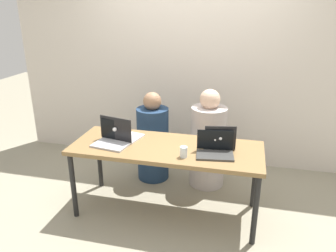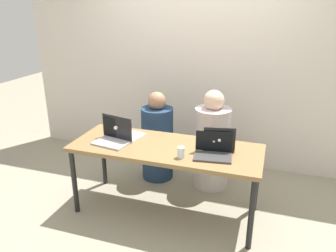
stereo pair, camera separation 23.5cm
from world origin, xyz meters
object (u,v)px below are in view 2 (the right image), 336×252
object	(u,v)px
water_glass_right	(181,153)
laptop_back_left	(123,132)
laptop_front_left	(113,138)
person_on_left	(157,141)
laptop_front_right	(213,151)
person_on_right	(212,145)
laptop_back_right	(219,143)

from	to	relation	value
water_glass_right	laptop_back_left	bearing A→B (deg)	158.80
laptop_front_left	person_on_left	bearing A→B (deg)	84.35
laptop_front_right	person_on_right	bearing A→B (deg)	93.30
laptop_back_right	person_on_right	bearing A→B (deg)	-84.61
person_on_right	laptop_front_left	distance (m)	1.13
person_on_right	laptop_front_right	distance (m)	0.78
laptop_front_left	person_on_right	bearing A→B (deg)	49.73
laptop_back_left	laptop_back_right	distance (m)	0.97
laptop_back_left	laptop_front_left	world-z (taller)	laptop_back_left
laptop_back_right	laptop_front_right	size ratio (longest dim) A/B	0.93
person_on_left	laptop_back_right	bearing A→B (deg)	161.02
laptop_back_left	laptop_back_right	world-z (taller)	laptop_back_left
laptop_back_left	laptop_back_right	xyz separation A→B (m)	(0.97, 0.03, -0.00)
person_on_left	laptop_front_left	bearing A→B (deg)	90.20
water_glass_right	laptop_front_left	bearing A→B (deg)	170.75
person_on_right	water_glass_right	size ratio (longest dim) A/B	11.63
laptop_front_right	water_glass_right	bearing A→B (deg)	-163.83
person_on_right	laptop_front_left	world-z (taller)	person_on_right
person_on_left	person_on_right	world-z (taller)	person_on_right
person_on_left	laptop_back_right	size ratio (longest dim) A/B	3.25
laptop_back_left	laptop_front_left	size ratio (longest dim) A/B	1.12
laptop_front_right	laptop_back_left	bearing A→B (deg)	163.11
person_on_left	laptop_front_left	world-z (taller)	person_on_left
person_on_left	water_glass_right	world-z (taller)	person_on_left
person_on_right	laptop_front_right	bearing A→B (deg)	112.80
person_on_left	laptop_back_left	world-z (taller)	person_on_left
laptop_front_right	water_glass_right	size ratio (longest dim) A/B	3.60
laptop_back_right	laptop_back_left	bearing A→B (deg)	-9.56
laptop_back_left	laptop_front_left	distance (m)	0.15
laptop_front_left	laptop_back_right	size ratio (longest dim) A/B	1.10
laptop_back_right	laptop_front_right	xyz separation A→B (m)	(-0.02, -0.18, -0.01)
person_on_right	laptop_back_right	world-z (taller)	person_on_right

